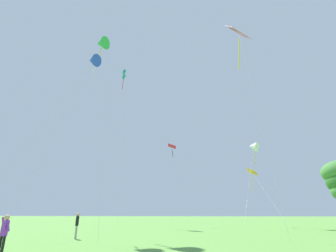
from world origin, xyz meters
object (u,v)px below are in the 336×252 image
(kite_pink_low, at_px, (239,41))
(kite_white_distant, at_px, (253,147))
(kite_green_small, at_px, (101,44))
(kite_teal_box, at_px, (124,75))
(kite_red_high, at_px, (173,149))
(kite_yellow_diamond, at_px, (252,175))
(kite_blue_delta, at_px, (93,61))
(person_in_blue_jacket, at_px, (77,223))
(person_with_spool, at_px, (4,231))

(kite_pink_low, distance_m, kite_white_distant, 15.99)
(kite_white_distant, bearing_deg, kite_green_small, -151.72)
(kite_teal_box, xyz_separation_m, kite_red_high, (10.59, -4.12, -16.97))
(kite_yellow_diamond, relative_size, kite_white_distant, 0.91)
(kite_yellow_diamond, height_order, kite_pink_low, kite_pink_low)
(kite_red_high, xyz_separation_m, kite_green_small, (-7.61, -11.76, 12.07))
(kite_blue_delta, bearing_deg, kite_red_high, 67.38)
(kite_yellow_diamond, distance_m, kite_blue_delta, 26.92)
(kite_white_distant, bearing_deg, kite_red_high, 173.93)
(kite_white_distant, bearing_deg, person_in_blue_jacket, -127.76)
(kite_yellow_diamond, bearing_deg, kite_teal_box, 172.53)
(kite_yellow_diamond, bearing_deg, person_with_spool, -114.88)
(person_with_spool, bearing_deg, kite_green_small, 109.26)
(kite_teal_box, xyz_separation_m, person_in_blue_jacket, (7.48, -24.75, -27.10))
(kite_red_high, relative_size, kite_green_small, 0.51)
(kite_pink_low, xyz_separation_m, kite_blue_delta, (-16.06, -0.43, -0.67))
(kite_blue_delta, relative_size, person_in_blue_jacket, 11.34)
(kite_yellow_diamond, xyz_separation_m, kite_white_distant, (0.18, -2.46, 3.73))
(kite_red_high, xyz_separation_m, person_in_blue_jacket, (-3.11, -20.63, -10.13))
(kite_red_high, height_order, person_in_blue_jacket, kite_red_high)
(kite_pink_low, distance_m, kite_green_small, 18.15)
(kite_yellow_diamond, bearing_deg, person_in_blue_jacket, -124.19)
(kite_blue_delta, height_order, person_in_blue_jacket, kite_blue_delta)
(kite_white_distant, relative_size, kite_teal_box, 0.40)
(kite_yellow_diamond, relative_size, kite_red_high, 0.86)
(kite_blue_delta, bearing_deg, kite_green_small, 108.18)
(kite_blue_delta, xyz_separation_m, person_in_blue_jacket, (3.31, -5.22, -16.90))
(kite_pink_low, distance_m, kite_red_high, 19.30)
(kite_teal_box, height_order, kite_blue_delta, kite_teal_box)
(kite_white_distant, height_order, person_with_spool, kite_white_distant)
(kite_teal_box, distance_m, kite_red_high, 20.43)
(person_in_blue_jacket, bearing_deg, kite_pink_low, 23.92)
(kite_white_distant, bearing_deg, kite_teal_box, 166.53)
(kite_green_small, bearing_deg, person_in_blue_jacket, -63.07)
(kite_white_distant, height_order, kite_blue_delta, kite_blue_delta)
(kite_pink_low, bearing_deg, person_in_blue_jacket, -156.08)
(kite_red_high, height_order, person_with_spool, kite_red_high)
(kite_pink_low, bearing_deg, kite_blue_delta, -178.46)
(kite_teal_box, bearing_deg, kite_pink_low, -43.34)
(kite_red_high, relative_size, person_in_blue_jacket, 7.40)
(kite_teal_box, xyz_separation_m, kite_green_small, (2.97, -15.88, -4.91))
(kite_teal_box, distance_m, person_with_spool, 43.06)
(kite_blue_delta, bearing_deg, kite_yellow_diamond, 42.47)
(kite_yellow_diamond, height_order, kite_green_small, kite_green_small)
(kite_green_small, bearing_deg, kite_white_distant, 28.28)
(kite_white_distant, bearing_deg, kite_blue_delta, -142.32)
(kite_green_small, bearing_deg, kite_red_high, 57.07)
(kite_pink_low, height_order, kite_white_distant, kite_pink_low)
(kite_blue_delta, bearing_deg, person_with_spool, -70.44)
(kite_pink_low, xyz_separation_m, kite_red_high, (-9.64, 14.97, -7.44))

